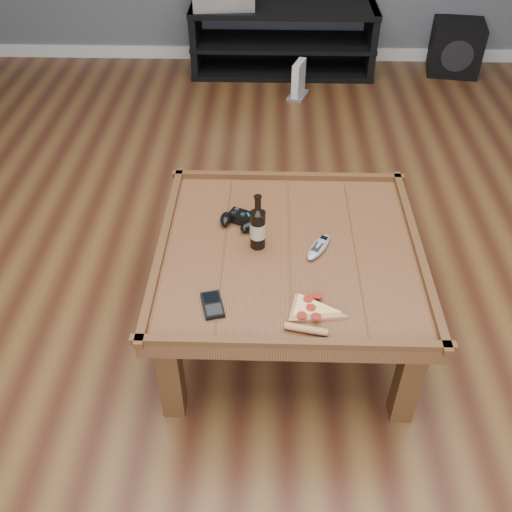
{
  "coord_description": "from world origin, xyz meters",
  "views": [
    {
      "loc": [
        -0.08,
        -1.67,
        1.84
      ],
      "look_at": [
        -0.12,
        -0.13,
        0.52
      ],
      "focal_mm": 40.0,
      "sensor_mm": 36.0,
      "label": 1
    }
  ],
  "objects_px": {
    "game_controller": "(239,220)",
    "subwoofer": "(455,47)",
    "pizza_slice": "(310,312)",
    "game_console": "(298,81)",
    "media_console": "(283,40)",
    "coffee_table": "(289,259)",
    "beer_bottle": "(258,227)",
    "remote_control": "(319,247)",
    "smartphone": "(213,305)"
  },
  "relations": [
    {
      "from": "beer_bottle",
      "to": "remote_control",
      "type": "distance_m",
      "value": 0.25
    },
    {
      "from": "media_console",
      "to": "remote_control",
      "type": "bearing_deg",
      "value": -87.72
    },
    {
      "from": "beer_bottle",
      "to": "subwoofer",
      "type": "distance_m",
      "value": 3.17
    },
    {
      "from": "pizza_slice",
      "to": "game_console",
      "type": "height_order",
      "value": "pizza_slice"
    },
    {
      "from": "media_console",
      "to": "game_controller",
      "type": "bearing_deg",
      "value": -94.38
    },
    {
      "from": "game_controller",
      "to": "subwoofer",
      "type": "bearing_deg",
      "value": 84.27
    },
    {
      "from": "smartphone",
      "to": "game_console",
      "type": "bearing_deg",
      "value": 67.23
    },
    {
      "from": "remote_control",
      "to": "game_console",
      "type": "relative_size",
      "value": 0.68
    },
    {
      "from": "remote_control",
      "to": "game_controller",
      "type": "bearing_deg",
      "value": -177.94
    },
    {
      "from": "subwoofer",
      "to": "game_console",
      "type": "distance_m",
      "value": 1.34
    },
    {
      "from": "coffee_table",
      "to": "remote_control",
      "type": "distance_m",
      "value": 0.13
    },
    {
      "from": "beer_bottle",
      "to": "game_controller",
      "type": "height_order",
      "value": "beer_bottle"
    },
    {
      "from": "pizza_slice",
      "to": "beer_bottle",
      "type": "bearing_deg",
      "value": 129.19
    },
    {
      "from": "media_console",
      "to": "smartphone",
      "type": "height_order",
      "value": "media_console"
    },
    {
      "from": "media_console",
      "to": "coffee_table",
      "type": "bearing_deg",
      "value": -90.0
    },
    {
      "from": "smartphone",
      "to": "game_controller",
      "type": "bearing_deg",
      "value": 67.3
    },
    {
      "from": "game_controller",
      "to": "game_console",
      "type": "bearing_deg",
      "value": 106.2
    },
    {
      "from": "media_console",
      "to": "subwoofer",
      "type": "xyz_separation_m",
      "value": [
        1.35,
        0.05,
        -0.06
      ]
    },
    {
      "from": "smartphone",
      "to": "media_console",
      "type": "bearing_deg",
      "value": 70.55
    },
    {
      "from": "subwoofer",
      "to": "media_console",
      "type": "bearing_deg",
      "value": -168.64
    },
    {
      "from": "game_controller",
      "to": "pizza_slice",
      "type": "bearing_deg",
      "value": -37.2
    },
    {
      "from": "game_console",
      "to": "remote_control",
      "type": "bearing_deg",
      "value": -71.68
    },
    {
      "from": "coffee_table",
      "to": "beer_bottle",
      "type": "distance_m",
      "value": 0.19
    },
    {
      "from": "smartphone",
      "to": "game_console",
      "type": "height_order",
      "value": "smartphone"
    },
    {
      "from": "beer_bottle",
      "to": "smartphone",
      "type": "xyz_separation_m",
      "value": [
        -0.14,
        -0.33,
        -0.08
      ]
    },
    {
      "from": "beer_bottle",
      "to": "game_console",
      "type": "xyz_separation_m",
      "value": [
        0.24,
        2.28,
        -0.42
      ]
    },
    {
      "from": "smartphone",
      "to": "game_console",
      "type": "relative_size",
      "value": 0.52
    },
    {
      "from": "coffee_table",
      "to": "remote_control",
      "type": "height_order",
      "value": "same"
    },
    {
      "from": "beer_bottle",
      "to": "remote_control",
      "type": "relative_size",
      "value": 1.3
    },
    {
      "from": "media_console",
      "to": "remote_control",
      "type": "height_order",
      "value": "media_console"
    },
    {
      "from": "game_console",
      "to": "game_controller",
      "type": "bearing_deg",
      "value": -79.87
    },
    {
      "from": "game_controller",
      "to": "subwoofer",
      "type": "xyz_separation_m",
      "value": [
        1.55,
        2.66,
        -0.28
      ]
    },
    {
      "from": "media_console",
      "to": "remote_control",
      "type": "relative_size",
      "value": 7.91
    },
    {
      "from": "smartphone",
      "to": "remote_control",
      "type": "relative_size",
      "value": 0.76
    },
    {
      "from": "game_console",
      "to": "media_console",
      "type": "bearing_deg",
      "value": 122.38
    },
    {
      "from": "game_controller",
      "to": "game_console",
      "type": "height_order",
      "value": "game_controller"
    },
    {
      "from": "game_controller",
      "to": "pizza_slice",
      "type": "height_order",
      "value": "game_controller"
    },
    {
      "from": "media_console",
      "to": "smartphone",
      "type": "bearing_deg",
      "value": -94.96
    },
    {
      "from": "beer_bottle",
      "to": "smartphone",
      "type": "relative_size",
      "value": 1.71
    },
    {
      "from": "beer_bottle",
      "to": "subwoofer",
      "type": "relative_size",
      "value": 0.53
    },
    {
      "from": "beer_bottle",
      "to": "remote_control",
      "type": "bearing_deg",
      "value": -3.78
    },
    {
      "from": "subwoofer",
      "to": "remote_control",
      "type": "bearing_deg",
      "value": -104.51
    },
    {
      "from": "game_controller",
      "to": "smartphone",
      "type": "height_order",
      "value": "game_controller"
    },
    {
      "from": "coffee_table",
      "to": "game_controller",
      "type": "xyz_separation_m",
      "value": [
        -0.2,
        0.14,
        0.08
      ]
    },
    {
      "from": "coffee_table",
      "to": "remote_control",
      "type": "xyz_separation_m",
      "value": [
        0.11,
        -0.01,
        0.07
      ]
    },
    {
      "from": "media_console",
      "to": "beer_bottle",
      "type": "bearing_deg",
      "value": -92.55
    },
    {
      "from": "beer_bottle",
      "to": "pizza_slice",
      "type": "relative_size",
      "value": 0.82
    },
    {
      "from": "media_console",
      "to": "beer_bottle",
      "type": "relative_size",
      "value": 6.09
    },
    {
      "from": "game_controller",
      "to": "subwoofer",
      "type": "height_order",
      "value": "game_controller"
    },
    {
      "from": "smartphone",
      "to": "game_console",
      "type": "xyz_separation_m",
      "value": [
        0.38,
        2.61,
        -0.34
      ]
    }
  ]
}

